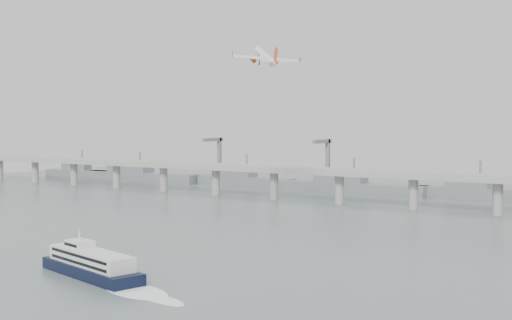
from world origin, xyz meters
The scene contains 5 objects.
ground centered at (0.00, 0.00, 0.00)m, with size 900.00×900.00×0.00m, color slate.
bridge centered at (-1.15, 200.00, 17.65)m, with size 800.00×22.00×23.90m.
distant_fleet centered at (-155.36, 265.08, 6.22)m, with size 453.00×60.90×40.00m.
ferry centered at (-6.73, -37.65, 4.19)m, with size 80.59×29.18×15.44m.
airliner centered at (-25.12, 102.30, 87.08)m, with size 33.18×32.00×16.20m.
Camera 1 is at (167.03, -200.29, 52.19)m, focal length 48.00 mm.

